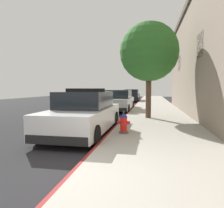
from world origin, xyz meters
TOP-DOWN VIEW (x-y plane):
  - ground_plane at (-4.28, 10.00)m, footprint 33.72×60.00m
  - sidewalk_pavement at (1.72, 10.00)m, footprint 3.45×60.00m
  - curb_painted_edge at (-0.04, 10.00)m, footprint 0.08×60.00m
  - police_cruiser at (-1.06, 4.18)m, footprint 1.94×4.84m
  - parked_car_silver_ahead at (-0.99, 12.22)m, footprint 1.94×4.84m
  - parked_car_dark_far at (-1.03, 23.17)m, footprint 1.94×4.84m
  - fire_hydrant at (0.46, 3.75)m, footprint 0.44×0.40m
  - street_tree at (1.25, 7.75)m, footprint 3.02×3.02m

SIDE VIEW (x-z plane):
  - ground_plane at x=-4.28m, z-range -0.20..0.00m
  - sidewalk_pavement at x=1.72m, z-range 0.00..0.15m
  - curb_painted_edge at x=-0.04m, z-range 0.00..0.15m
  - fire_hydrant at x=0.46m, z-range 0.12..0.88m
  - parked_car_silver_ahead at x=-0.99m, z-range -0.04..1.52m
  - parked_car_dark_far at x=-1.03m, z-range -0.04..1.52m
  - police_cruiser at x=-1.06m, z-range -0.10..1.58m
  - street_tree at x=1.25m, z-range 1.08..6.00m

